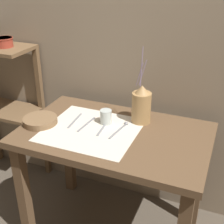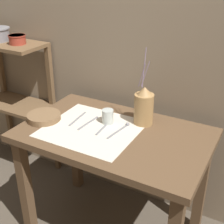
# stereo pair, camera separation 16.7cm
# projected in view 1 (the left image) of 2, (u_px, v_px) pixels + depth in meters

# --- Properties ---
(stone_wall_back) EXTENTS (7.00, 0.06, 2.40)m
(stone_wall_back) POSITION_uv_depth(u_px,v_px,m) (141.00, 32.00, 1.88)
(stone_wall_back) COLOR gray
(stone_wall_back) RESTS_ON ground_plane
(wooden_table) EXTENTS (1.05, 0.65, 0.74)m
(wooden_table) POSITION_uv_depth(u_px,v_px,m) (114.00, 150.00, 1.77)
(wooden_table) COLOR brown
(wooden_table) RESTS_ON ground_plane
(wooden_shelf_unit) EXTENTS (0.54, 0.29, 1.07)m
(wooden_shelf_unit) POSITION_uv_depth(u_px,v_px,m) (3.00, 88.00, 2.29)
(wooden_shelf_unit) COLOR brown
(wooden_shelf_unit) RESTS_ON ground_plane
(linen_cloth) EXTENTS (0.51, 0.47, 0.00)m
(linen_cloth) POSITION_uv_depth(u_px,v_px,m) (91.00, 130.00, 1.74)
(linen_cloth) COLOR beige
(linen_cloth) RESTS_ON wooden_table
(pitcher_with_flowers) EXTENTS (0.11, 0.11, 0.44)m
(pitcher_with_flowers) POSITION_uv_depth(u_px,v_px,m) (141.00, 105.00, 1.78)
(pitcher_with_flowers) COLOR #A87F4C
(pitcher_with_flowers) RESTS_ON wooden_table
(wooden_bowl) EXTENTS (0.20, 0.20, 0.04)m
(wooden_bowl) POSITION_uv_depth(u_px,v_px,m) (40.00, 121.00, 1.80)
(wooden_bowl) COLOR brown
(wooden_bowl) RESTS_ON wooden_table
(glass_tumbler_near) EXTENTS (0.07, 0.07, 0.08)m
(glass_tumbler_near) POSITION_uv_depth(u_px,v_px,m) (106.00, 117.00, 1.79)
(glass_tumbler_near) COLOR #B7C1BC
(glass_tumbler_near) RESTS_ON wooden_table
(fork_inner) EXTENTS (0.03, 0.19, 0.00)m
(fork_inner) POSITION_uv_depth(u_px,v_px,m) (75.00, 121.00, 1.83)
(fork_inner) COLOR gray
(fork_inner) RESTS_ON wooden_table
(knife_center) EXTENTS (0.03, 0.19, 0.00)m
(knife_center) POSITION_uv_depth(u_px,v_px,m) (86.00, 124.00, 1.79)
(knife_center) COLOR gray
(knife_center) RESTS_ON wooden_table
(fork_outer) EXTENTS (0.03, 0.19, 0.00)m
(fork_outer) POSITION_uv_depth(u_px,v_px,m) (103.00, 128.00, 1.75)
(fork_outer) COLOR gray
(fork_outer) RESTS_ON wooden_table
(spoon_outer) EXTENTS (0.05, 0.20, 0.02)m
(spoon_outer) POSITION_uv_depth(u_px,v_px,m) (123.00, 126.00, 1.76)
(spoon_outer) COLOR gray
(spoon_outer) RESTS_ON wooden_table
(metal_pot_small) EXTENTS (0.12, 0.12, 0.06)m
(metal_pot_small) POSITION_uv_depth(u_px,v_px,m) (4.00, 42.00, 2.06)
(metal_pot_small) COLOR #9E3828
(metal_pot_small) RESTS_ON wooden_shelf_unit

